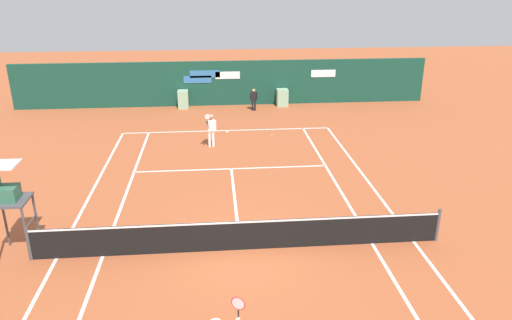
{
  "coord_description": "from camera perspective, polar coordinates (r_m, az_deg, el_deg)",
  "views": [
    {
      "loc": [
        -0.67,
        -12.6,
        7.71
      ],
      "look_at": [
        0.94,
        5.26,
        0.8
      ],
      "focal_mm": 34.43,
      "sensor_mm": 36.0,
      "label": 1
    }
  ],
  "objects": [
    {
      "name": "tennis_ball_by_sideline",
      "position": [
        24.65,
        1.86,
        2.92
      ],
      "size": [
        0.07,
        0.07,
        0.07
      ],
      "primitive_type": "sphere",
      "color": "#CCE033",
      "rests_on": "ground_plane"
    },
    {
      "name": "tennis_net",
      "position": [
        14.53,
        -1.84,
        -8.64
      ],
      "size": [
        12.1,
        0.1,
        1.07
      ],
      "color": "#4C4C51",
      "rests_on": "ground_plane"
    },
    {
      "name": "umpire_chair",
      "position": [
        15.43,
        -26.8,
        -3.8
      ],
      "size": [
        1.0,
        1.0,
        2.79
      ],
      "rotation": [
        0.0,
        0.0,
        -1.57
      ],
      "color": "#47474C",
      "rests_on": "ground_plane"
    },
    {
      "name": "player_on_baseline",
      "position": [
        22.88,
        -5.27,
        3.75
      ],
      "size": [
        0.54,
        0.7,
        1.78
      ],
      "rotation": [
        0.0,
        0.0,
        3.29
      ],
      "color": "white",
      "rests_on": "ground_plane"
    },
    {
      "name": "ball_kid_left_post",
      "position": [
        29.04,
        -0.27,
        7.2
      ],
      "size": [
        0.43,
        0.22,
        1.3
      ],
      "rotation": [
        0.0,
        0.0,
        2.96
      ],
      "color": "black",
      "rests_on": "ground_plane"
    },
    {
      "name": "sponsor_back_wall",
      "position": [
        30.27,
        -3.72,
        8.8
      ],
      "size": [
        25.0,
        1.02,
        2.69
      ],
      "color": "#144233",
      "rests_on": "ground_plane"
    },
    {
      "name": "ground_plane",
      "position": [
        15.28,
        -1.95,
        -9.23
      ],
      "size": [
        80.0,
        80.0,
        0.01
      ],
      "color": "#A8512D"
    }
  ]
}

